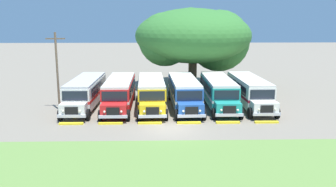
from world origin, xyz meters
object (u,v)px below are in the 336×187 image
Objects in this scene: broad_shade_tree at (195,37)px; parked_bus_slot_5 at (249,90)px; parked_bus_slot_3 at (184,91)px; utility_pole at (57,69)px; parked_bus_slot_4 at (218,91)px; parked_bus_slot_2 at (151,92)px; parked_bus_slot_0 at (86,91)px; parked_bus_slot_1 at (120,92)px.

parked_bus_slot_5 is at bearing -67.12° from broad_shade_tree.
utility_pole reaches higher than parked_bus_slot_3.
parked_bus_slot_5 is (3.15, 0.15, 0.00)m from parked_bus_slot_4.
broad_shade_tree reaches higher than parked_bus_slot_2.
utility_pole is at bearing -87.85° from parked_bus_slot_3.
parked_bus_slot_5 is (9.85, 0.40, 0.00)m from parked_bus_slot_2.
parked_bus_slot_3 is 12.38m from utility_pole.
broad_shade_tree is (5.35, 11.07, 4.82)m from parked_bus_slot_2.
parked_bus_slot_3 is 3.45m from parked_bus_slot_4.
parked_bus_slot_3 is at bearing 89.49° from parked_bus_slot_0.
parked_bus_slot_2 is at bearing -91.77° from parked_bus_slot_3.
parked_bus_slot_2 and parked_bus_slot_4 have the same top height.
parked_bus_slot_0 and parked_bus_slot_1 have the same top height.
parked_bus_slot_3 is at bearing -100.73° from broad_shade_tree.
utility_pole is at bearing -81.67° from parked_bus_slot_1.
parked_bus_slot_3 is 12.23m from broad_shade_tree.
utility_pole reaches higher than parked_bus_slot_1.
parked_bus_slot_1 and parked_bus_slot_2 have the same top height.
parked_bus_slot_1 is at bearing -127.43° from broad_shade_tree.
parked_bus_slot_5 is at bearing 91.46° from parked_bus_slot_1.
parked_bus_slot_2 is 9.86m from parked_bus_slot_5.
parked_bus_slot_5 is at bearing 91.00° from parked_bus_slot_3.
parked_bus_slot_4 is 15.78m from utility_pole.
parked_bus_slot_1 is 1.00× the size of parked_bus_slot_2.
broad_shade_tree is (11.87, 10.83, 4.82)m from parked_bus_slot_0.
broad_shade_tree is 18.73m from utility_pole.
parked_bus_slot_2 is 0.74× the size of broad_shade_tree.
parked_bus_slot_2 is 1.00× the size of parked_bus_slot_4.
utility_pole reaches higher than parked_bus_slot_2.
parked_bus_slot_2 is at bearing 88.63° from parked_bus_slot_0.
broad_shade_tree is at bearing 167.05° from parked_bus_slot_3.
broad_shade_tree is (2.09, 11.04, 4.82)m from parked_bus_slot_3.
parked_bus_slot_0 is 1.46× the size of utility_pole.
parked_bus_slot_4 is (9.84, 0.27, 0.00)m from parked_bus_slot_1.
parked_bus_slot_2 is (6.52, -0.24, 0.00)m from parked_bus_slot_0.
parked_bus_slot_0 is 1.00× the size of parked_bus_slot_4.
parked_bus_slot_3 is 6.61m from parked_bus_slot_5.
parked_bus_slot_1 and parked_bus_slot_5 have the same top height.
parked_bus_slot_1 is at bearing -91.79° from parked_bus_slot_3.
parked_bus_slot_0 is at bearing -137.64° from broad_shade_tree.
parked_bus_slot_1 is at bearing -91.59° from parked_bus_slot_2.
parked_bus_slot_2 is at bearing -87.92° from parked_bus_slot_4.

